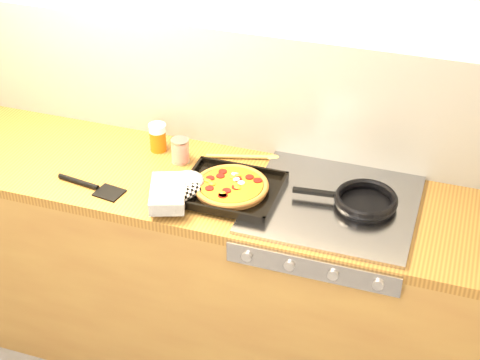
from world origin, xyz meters
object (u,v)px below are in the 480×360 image
(pizza_on_tray, at_px, (214,188))
(juice_glass, at_px, (158,137))
(tomato_can, at_px, (180,151))
(frying_pan, at_px, (364,201))

(pizza_on_tray, relative_size, juice_glass, 4.02)
(pizza_on_tray, xyz_separation_m, tomato_can, (-0.21, 0.19, 0.01))
(frying_pan, bearing_deg, pizza_on_tray, -169.16)
(frying_pan, bearing_deg, juice_glass, 170.89)
(frying_pan, height_order, tomato_can, tomato_can)
(frying_pan, relative_size, tomato_can, 3.87)
(tomato_can, bearing_deg, juice_glass, 155.38)
(tomato_can, distance_m, juice_glass, 0.13)
(juice_glass, bearing_deg, tomato_can, -24.62)
(pizza_on_tray, relative_size, frying_pan, 1.20)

